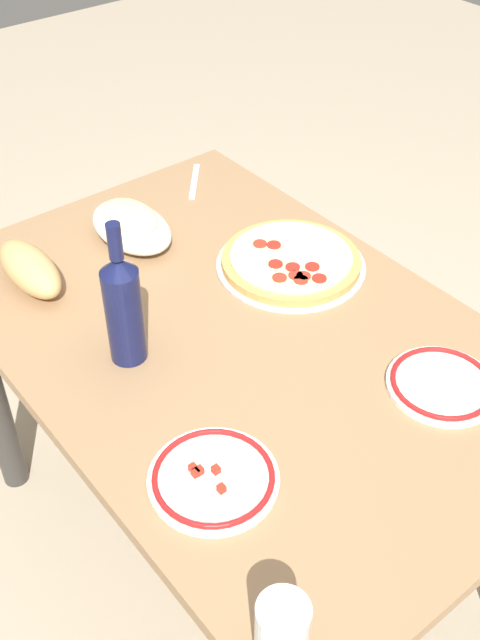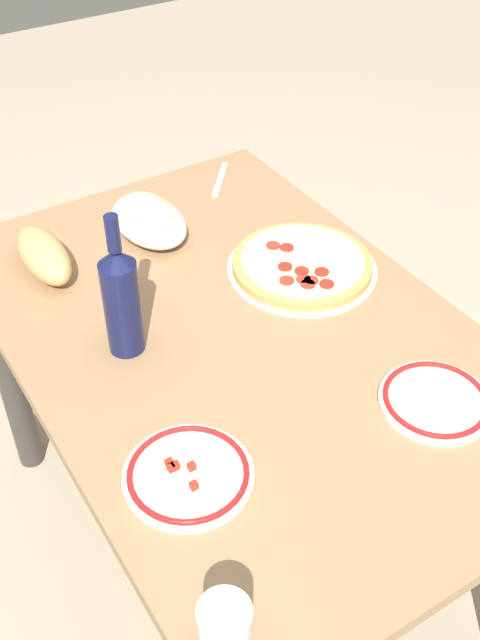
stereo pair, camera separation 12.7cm
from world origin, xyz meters
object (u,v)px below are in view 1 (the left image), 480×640
(wine_bottle, at_px, (123,307))
(bread_loaf, at_px, (30,269))
(side_plate_near, at_px, (213,478))
(pepperoni_pizza, at_px, (291,261))
(baked_pasta_dish, at_px, (131,224))
(side_plate_far, at_px, (442,384))
(dining_table, at_px, (240,379))
(water_glass, at_px, (282,632))

(wine_bottle, xyz_separation_m, bread_loaf, (-0.32, -0.04, -0.08))
(wine_bottle, relative_size, bread_loaf, 1.36)
(side_plate_near, bearing_deg, pepperoni_pizza, 126.66)
(baked_pasta_dish, distance_m, side_plate_far, 0.78)
(baked_pasta_dish, bearing_deg, wine_bottle, -33.26)
(side_plate_near, bearing_deg, baked_pasta_dish, 158.03)
(bread_loaf, bearing_deg, side_plate_far, 30.67)
(pepperoni_pizza, distance_m, side_plate_far, 0.45)
(dining_table, height_order, wine_bottle, wine_bottle)
(baked_pasta_dish, height_order, wine_bottle, wine_bottle)
(side_plate_far, relative_size, bread_loaf, 0.92)
(dining_table, height_order, bread_loaf, bread_loaf)
(dining_table, bearing_deg, side_plate_far, 28.64)
(side_plate_near, bearing_deg, side_plate_far, 78.77)
(dining_table, distance_m, baked_pasta_dish, 0.44)
(water_glass, xyz_separation_m, bread_loaf, (-0.94, 0.11, -0.02))
(baked_pasta_dish, height_order, side_plate_far, baked_pasta_dish)
(water_glass, bearing_deg, wine_bottle, 166.10)
(wine_bottle, bearing_deg, side_plate_near, -8.94)
(baked_pasta_dish, bearing_deg, side_plate_far, 13.67)
(side_plate_far, xyz_separation_m, bread_loaf, (-0.75, -0.44, 0.03))
(baked_pasta_dish, xyz_separation_m, side_plate_far, (0.76, 0.18, -0.03))
(baked_pasta_dish, bearing_deg, side_plate_near, -21.97)
(side_plate_near, bearing_deg, wine_bottle, 171.06)
(dining_table, distance_m, bread_loaf, 0.50)
(wine_bottle, bearing_deg, side_plate_far, 43.10)
(baked_pasta_dish, bearing_deg, water_glass, -21.28)
(side_plate_near, relative_size, side_plate_far, 1.06)
(pepperoni_pizza, xyz_separation_m, side_plate_near, (0.36, -0.49, -0.01))
(pepperoni_pizza, distance_m, water_glass, 0.87)
(pepperoni_pizza, xyz_separation_m, baked_pasta_dish, (-0.31, -0.22, 0.03))
(wine_bottle, xyz_separation_m, side_plate_near, (0.34, -0.05, -0.11))
(pepperoni_pizza, distance_m, side_plate_near, 0.61)
(dining_table, xyz_separation_m, baked_pasta_dish, (-0.41, 0.01, 0.17))
(side_plate_far, bearing_deg, side_plate_near, -101.23)
(dining_table, bearing_deg, bread_loaf, -147.60)
(dining_table, bearing_deg, wine_bottle, -110.34)
(dining_table, distance_m, side_plate_far, 0.42)
(dining_table, height_order, pepperoni_pizza, pepperoni_pizza)
(wine_bottle, bearing_deg, dining_table, 69.66)
(water_glass, height_order, side_plate_near, water_glass)
(dining_table, xyz_separation_m, side_plate_far, (0.35, 0.19, 0.14))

